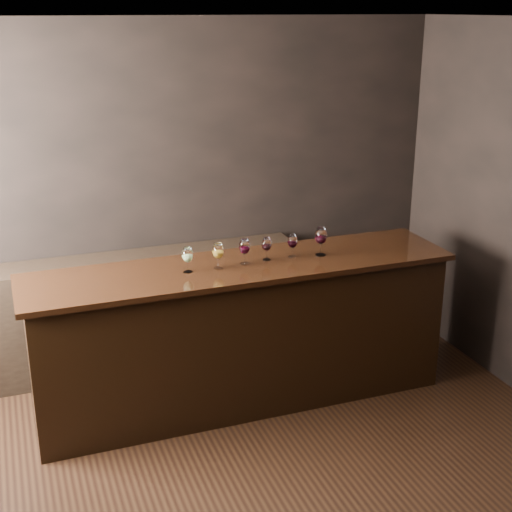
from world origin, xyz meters
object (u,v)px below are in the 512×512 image
object	(u,v)px
glass_red_a	(244,247)
glass_red_c	(293,242)
glass_white	(188,255)
glass_red_b	(267,245)
back_bar_shelf	(140,311)
glass_amber	(218,251)
bar_counter	(242,336)
glass_red_d	(321,236)

from	to	relation	value
glass_red_a	glass_red_c	xyz separation A→B (m)	(0.38, 0.03, -0.01)
glass_white	glass_red_b	xyz separation A→B (m)	(0.61, 0.05, -0.01)
glass_red_b	glass_red_c	bearing A→B (deg)	-1.41
back_bar_shelf	glass_red_c	size ratio (longest dim) A/B	15.54
glass_red_a	glass_red_b	world-z (taller)	glass_red_a
glass_white	glass_red_a	xyz separation A→B (m)	(0.43, 0.02, 0.01)
glass_amber	bar_counter	bearing A→B (deg)	8.81
glass_red_b	glass_red_d	xyz separation A→B (m)	(0.42, -0.04, 0.03)
glass_white	glass_red_d	bearing A→B (deg)	0.69
glass_amber	glass_red_b	world-z (taller)	glass_amber
glass_amber	glass_red_d	world-z (taller)	glass_red_d
glass_white	glass_red_d	world-z (taller)	glass_red_d
bar_counter	glass_white	world-z (taller)	glass_white
glass_white	glass_red_a	size ratio (longest dim) A/B	0.96
back_bar_shelf	glass_red_a	bearing A→B (deg)	-53.65
glass_red_c	bar_counter	bearing A→B (deg)	-176.06
glass_red_b	glass_red_c	distance (m)	0.20
bar_counter	glass_red_c	world-z (taller)	glass_red_c
glass_amber	glass_red_d	xyz separation A→B (m)	(0.80, 0.02, 0.02)
glass_amber	glass_red_d	distance (m)	0.81
back_bar_shelf	glass_white	bearing A→B (deg)	-77.13
bar_counter	glass_red_b	distance (m)	0.72
back_bar_shelf	glass_red_c	bearing A→B (deg)	-39.18
glass_red_b	glass_red_c	xyz separation A→B (m)	(0.20, -0.00, 0.00)
glass_white	glass_red_b	size ratio (longest dim) A/B	1.07
glass_red_d	glass_white	bearing A→B (deg)	-179.31
glass_white	glass_red_c	xyz separation A→B (m)	(0.81, 0.05, -0.01)
back_bar_shelf	glass_red_a	xyz separation A→B (m)	(0.63, -0.85, 0.75)
back_bar_shelf	glass_amber	bearing A→B (deg)	-64.58
glass_amber	glass_red_d	size ratio (longest dim) A/B	0.89
glass_red_b	glass_amber	bearing A→B (deg)	-171.04
glass_white	glass_amber	world-z (taller)	glass_amber
glass_red_b	bar_counter	bearing A→B (deg)	-170.92
glass_red_a	glass_red_b	xyz separation A→B (m)	(0.18, 0.03, -0.01)
bar_counter	glass_white	xyz separation A→B (m)	(-0.40, -0.02, 0.70)
glass_white	glass_amber	size ratio (longest dim) A/B	0.95
back_bar_shelf	glass_amber	distance (m)	1.23
glass_red_a	glass_red_b	distance (m)	0.19
back_bar_shelf	glass_red_b	world-z (taller)	glass_red_b
glass_red_b	back_bar_shelf	bearing A→B (deg)	134.63
back_bar_shelf	glass_white	size ratio (longest dim) A/B	14.71
bar_counter	back_bar_shelf	distance (m)	1.04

